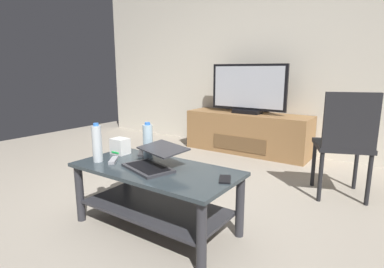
% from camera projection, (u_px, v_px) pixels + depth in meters
% --- Properties ---
extents(ground_plane, '(7.68, 7.68, 0.00)m').
position_uv_depth(ground_plane, '(163.00, 218.00, 2.38)').
color(ground_plane, '#9E9384').
extents(back_wall, '(6.40, 0.12, 2.80)m').
position_uv_depth(back_wall, '(282.00, 49.00, 4.11)').
color(back_wall, beige).
rests_on(back_wall, ground).
extents(coffee_table, '(1.19, 0.58, 0.46)m').
position_uv_depth(coffee_table, '(155.00, 187.00, 2.18)').
color(coffee_table, '#2D383D').
rests_on(coffee_table, ground).
extents(media_cabinet, '(1.70, 0.51, 0.55)m').
position_uv_depth(media_cabinet, '(247.00, 133.00, 4.26)').
color(media_cabinet, olive).
rests_on(media_cabinet, ground).
extents(television, '(1.06, 0.20, 0.66)m').
position_uv_depth(television, '(248.00, 90.00, 4.12)').
color(television, black).
rests_on(television, media_cabinet).
extents(dining_chair, '(0.57, 0.57, 0.95)m').
position_uv_depth(dining_chair, '(345.00, 140.00, 2.65)').
color(dining_chair, black).
rests_on(dining_chair, ground).
extents(laptop, '(0.45, 0.44, 0.15)m').
position_uv_depth(laptop, '(154.00, 160.00, 2.13)').
color(laptop, '#333338').
rests_on(laptop, coffee_table).
extents(router_box, '(0.13, 0.11, 0.13)m').
position_uv_depth(router_box, '(120.00, 146.00, 2.49)').
color(router_box, white).
rests_on(router_box, coffee_table).
extents(water_bottle_near, '(0.07, 0.07, 0.29)m').
position_uv_depth(water_bottle_near, '(97.00, 143.00, 2.27)').
color(water_bottle_near, silver).
rests_on(water_bottle_near, coffee_table).
extents(water_bottle_far, '(0.08, 0.08, 0.28)m').
position_uv_depth(water_bottle_far, '(148.00, 141.00, 2.37)').
color(water_bottle_far, silver).
rests_on(water_bottle_far, coffee_table).
extents(cell_phone, '(0.13, 0.16, 0.01)m').
position_uv_depth(cell_phone, '(225.00, 179.00, 1.91)').
color(cell_phone, black).
rests_on(cell_phone, coffee_table).
extents(tv_remote, '(0.13, 0.15, 0.02)m').
position_uv_depth(tv_remote, '(141.00, 153.00, 2.48)').
color(tv_remote, '#2D2D30').
rests_on(tv_remote, coffee_table).
extents(soundbar_remote, '(0.13, 0.15, 0.02)m').
position_uv_depth(soundbar_remote, '(113.00, 160.00, 2.29)').
color(soundbar_remote, '#99999E').
rests_on(soundbar_remote, coffee_table).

